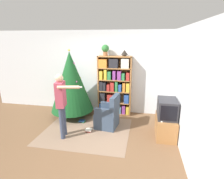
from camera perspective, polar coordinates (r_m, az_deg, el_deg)
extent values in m
plane|color=brown|center=(4.37, -8.11, -16.14)|extent=(14.00, 14.00, 0.00)
cube|color=silver|center=(5.65, -2.45, 5.64)|extent=(8.00, 0.10, 2.60)
cube|color=silver|center=(3.74, 23.81, -1.13)|extent=(0.10, 8.00, 2.60)
cube|color=#7F6651|center=(4.76, -8.30, -13.24)|extent=(2.22, 1.81, 0.01)
cube|color=#A8703D|center=(5.55, -4.20, 1.43)|extent=(0.03, 0.31, 1.84)
cube|color=#A8703D|center=(5.39, 6.09, 0.94)|extent=(0.03, 0.31, 1.84)
cube|color=#A8703D|center=(5.29, 0.92, 10.73)|extent=(1.03, 0.31, 0.03)
cube|color=#A8703D|center=(5.59, 1.13, 1.57)|extent=(1.03, 0.01, 1.84)
cube|color=#A8703D|center=(5.74, 0.84, -7.44)|extent=(1.00, 0.31, 0.03)
cube|color=#284C93|center=(5.72, -3.47, -5.82)|extent=(0.11, 0.22, 0.29)
cube|color=#284C93|center=(5.71, -2.33, -6.15)|extent=(0.11, 0.22, 0.24)
cube|color=#5B899E|center=(5.70, -1.09, -5.83)|extent=(0.10, 0.28, 0.30)
cube|color=#284C93|center=(5.67, 0.20, -6.01)|extent=(0.08, 0.26, 0.29)
cube|color=#2D7A42|center=(5.63, 1.48, -6.15)|extent=(0.09, 0.22, 0.30)
cube|color=#5B899E|center=(5.63, 2.47, -6.64)|extent=(0.10, 0.22, 0.21)
cube|color=#843889|center=(5.62, 3.89, -6.47)|extent=(0.10, 0.24, 0.25)
cube|color=gold|center=(5.62, 5.13, -6.62)|extent=(0.09, 0.25, 0.23)
cube|color=#A8703D|center=(5.61, 0.85, -4.04)|extent=(1.00, 0.31, 0.03)
cube|color=#232328|center=(5.62, -2.92, -2.36)|extent=(0.15, 0.28, 0.28)
cube|color=#B22D28|center=(5.56, -0.40, -2.82)|extent=(0.19, 0.25, 0.22)
cube|color=#5B899E|center=(5.53, 1.81, -2.93)|extent=(0.16, 0.26, 0.23)
cube|color=#284C93|center=(5.50, 4.80, -2.87)|extent=(0.15, 0.29, 0.26)
cube|color=#A8703D|center=(5.50, 0.87, -0.49)|extent=(1.00, 0.31, 0.03)
cube|color=#232328|center=(5.50, -3.42, 1.21)|extent=(0.10, 0.23, 0.29)
cube|color=#232328|center=(5.51, -2.32, 1.11)|extent=(0.09, 0.29, 0.26)
cube|color=#B22D28|center=(5.46, -1.09, 0.69)|extent=(0.09, 0.23, 0.21)
cube|color=#B22D28|center=(5.44, 0.22, 1.00)|extent=(0.11, 0.25, 0.27)
cube|color=#2D7A42|center=(5.41, 1.57, 1.08)|extent=(0.08, 0.25, 0.30)
cube|color=#284C93|center=(5.43, 2.74, 0.67)|extent=(0.09, 0.29, 0.22)
cube|color=orange|center=(5.38, 3.98, 0.80)|extent=(0.08, 0.24, 0.27)
cube|color=gold|center=(5.37, 5.23, 0.73)|extent=(0.10, 0.23, 0.27)
cube|color=#A8703D|center=(5.41, 0.88, 3.21)|extent=(1.00, 0.31, 0.03)
cube|color=gold|center=(5.43, -3.44, 4.79)|extent=(0.09, 0.24, 0.26)
cube|color=gold|center=(5.41, -1.95, 5.02)|extent=(0.09, 0.28, 0.31)
cube|color=#2D7A42|center=(5.38, -0.74, 4.68)|extent=(0.10, 0.26, 0.25)
cube|color=#843889|center=(5.35, 0.85, 4.75)|extent=(0.08, 0.27, 0.28)
cube|color=#843889|center=(5.32, 2.44, 4.64)|extent=(0.11, 0.24, 0.27)
cube|color=#2D7A42|center=(5.31, 3.76, 4.26)|extent=(0.09, 0.24, 0.21)
cube|color=#B22D28|center=(5.31, 5.26, 4.33)|extent=(0.10, 0.27, 0.23)
cube|color=#A8703D|center=(5.34, 0.90, 7.01)|extent=(1.00, 0.31, 0.03)
cube|color=orange|center=(5.36, -2.84, 8.56)|extent=(0.25, 0.26, 0.25)
cube|color=#232328|center=(5.29, 0.61, 8.58)|extent=(0.26, 0.25, 0.27)
cube|color=beige|center=(5.25, 4.36, 8.51)|extent=(0.23, 0.27, 0.28)
cube|color=#996638|center=(4.60, 17.06, -11.45)|extent=(0.46, 0.82, 0.50)
cube|color=#28282D|center=(4.41, 17.56, -5.93)|extent=(0.44, 0.60, 0.46)
cube|color=black|center=(4.13, 18.03, -7.47)|extent=(0.36, 0.01, 0.35)
cube|color=white|center=(4.25, 15.83, -9.77)|extent=(0.04, 0.12, 0.02)
cylinder|color=#4C3323|center=(5.68, -12.55, -7.92)|extent=(0.36, 0.36, 0.10)
cylinder|color=brown|center=(5.63, -12.62, -6.90)|extent=(0.08, 0.08, 0.12)
cone|color=#14471E|center=(5.34, -13.23, 2.53)|extent=(1.27, 1.27, 1.78)
sphere|color=gold|center=(5.44, -15.73, 3.98)|extent=(0.05, 0.05, 0.05)
sphere|color=#B74C93|center=(5.10, -11.54, 2.51)|extent=(0.05, 0.05, 0.05)
sphere|color=gold|center=(5.33, -10.42, 3.77)|extent=(0.05, 0.05, 0.05)
sphere|color=silver|center=(5.67, -16.90, -1.24)|extent=(0.04, 0.04, 0.04)
sphere|color=#B74C93|center=(5.21, -12.38, 8.36)|extent=(0.06, 0.06, 0.06)
sphere|color=#B74C93|center=(5.44, -11.23, 4.81)|extent=(0.06, 0.06, 0.06)
sphere|color=red|center=(5.62, -14.55, 3.02)|extent=(0.05, 0.05, 0.05)
sphere|color=gold|center=(5.17, -16.05, 0.75)|extent=(0.05, 0.05, 0.05)
sphere|color=red|center=(5.58, -11.78, 3.57)|extent=(0.06, 0.06, 0.06)
sphere|color=#E5CC4C|center=(5.21, -13.88, 12.40)|extent=(0.07, 0.07, 0.07)
cube|color=#334256|center=(4.84, -1.73, -9.77)|extent=(0.63, 0.63, 0.42)
cube|color=#334256|center=(4.59, 0.94, -4.98)|extent=(0.19, 0.57, 0.50)
cube|color=#334256|center=(4.93, -0.83, -5.37)|extent=(0.51, 0.14, 0.20)
cube|color=#334256|center=(4.51, -2.78, -7.48)|extent=(0.51, 0.14, 0.20)
cylinder|color=#38425B|center=(4.54, -15.46, -9.60)|extent=(0.11, 0.11, 0.79)
cylinder|color=#38425B|center=(4.39, -16.04, -10.60)|extent=(0.11, 0.11, 0.79)
cube|color=#AD4256|center=(4.21, -16.45, -1.55)|extent=(0.24, 0.35, 0.60)
cylinder|color=#DBAD89|center=(4.41, -15.75, -1.14)|extent=(0.07, 0.07, 0.48)
cylinder|color=#DBAD89|center=(3.91, -14.07, 0.72)|extent=(0.48, 0.16, 0.07)
cube|color=white|center=(3.86, -10.60, 0.75)|extent=(0.11, 0.06, 0.03)
sphere|color=#DBAD89|center=(4.12, -16.87, 3.61)|extent=(0.18, 0.18, 0.18)
cylinder|color=#935B38|center=(5.34, -2.18, 11.58)|extent=(0.14, 0.14, 0.12)
sphere|color=#2D7033|center=(5.33, -2.20, 13.28)|extent=(0.22, 0.22, 0.22)
cylinder|color=#473828|center=(5.25, 4.07, 11.03)|extent=(0.12, 0.12, 0.04)
cone|color=black|center=(5.24, 4.09, 12.01)|extent=(0.20, 0.20, 0.14)
cube|color=#2D7A42|center=(5.25, -9.88, -10.25)|extent=(0.22, 0.16, 0.03)
cube|color=#284C93|center=(5.23, -9.89, -10.04)|extent=(0.18, 0.17, 0.02)
cube|color=#B22D28|center=(4.72, -7.78, -13.30)|extent=(0.17, 0.13, 0.03)
cube|color=beige|center=(4.71, -7.63, -12.90)|extent=(0.16, 0.15, 0.04)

